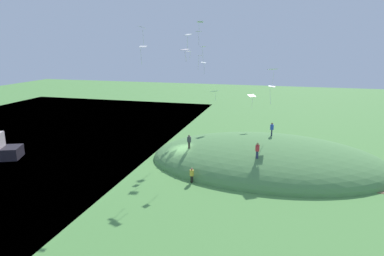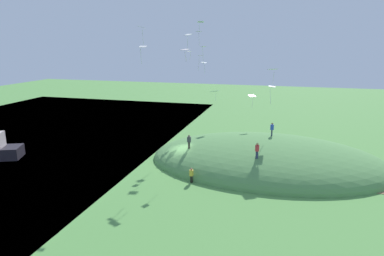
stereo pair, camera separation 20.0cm
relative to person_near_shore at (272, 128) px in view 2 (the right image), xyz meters
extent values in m
plane|color=#538E43|center=(-10.21, -4.82, -3.87)|extent=(160.00, 160.00, 0.00)
ellipsoid|color=#538849|center=(-0.38, -1.80, -3.87)|extent=(27.54, 17.96, 5.82)
cube|color=#212742|center=(0.00, 0.00, -0.63)|extent=(0.17, 0.25, 0.78)
cylinder|color=#2A4BB3|center=(0.00, 0.00, 0.07)|extent=(0.50, 0.50, 0.62)
sphere|color=brown|center=(0.00, 0.00, 0.50)|extent=(0.23, 0.23, 0.23)
cube|color=#3B382E|center=(-8.96, -4.91, -1.45)|extent=(0.28, 0.21, 0.76)
cylinder|color=#3F4245|center=(-8.96, -4.91, -0.76)|extent=(0.57, 0.57, 0.60)
sphere|color=brown|center=(-8.96, -4.91, -0.35)|extent=(0.23, 0.23, 0.23)
cube|color=black|center=(-7.38, -9.66, -3.49)|extent=(0.26, 0.23, 0.75)
cylinder|color=gold|center=(-7.38, -9.66, -2.82)|extent=(0.58, 0.58, 0.60)
sphere|color=#A7674F|center=(-7.38, -9.66, -2.41)|extent=(0.23, 0.23, 0.23)
cube|color=#2D3355|center=(-1.15, -7.23, -1.16)|extent=(0.25, 0.19, 0.79)
cylinder|color=red|center=(-1.15, -7.23, -0.45)|extent=(0.52, 0.52, 0.63)
sphere|color=#9F784F|center=(-1.15, -7.23, -0.02)|extent=(0.24, 0.24, 0.24)
cube|color=white|center=(-10.44, 6.23, 12.67)|extent=(0.91, 0.70, 0.16)
cylinder|color=white|center=(-10.61, 6.24, 12.03)|extent=(0.13, 0.10, 0.86)
cube|color=white|center=(-13.10, -7.51, 9.50)|extent=(0.79, 0.57, 0.18)
cylinder|color=white|center=(-13.34, -7.53, 8.50)|extent=(0.07, 0.13, 1.60)
cube|color=silver|center=(-3.00, 5.05, 3.02)|extent=(1.13, 1.10, 0.23)
cylinder|color=silver|center=(-2.86, 4.80, 2.03)|extent=(0.15, 0.21, 1.50)
cube|color=silver|center=(-11.03, 7.61, 11.45)|extent=(0.91, 0.98, 0.06)
cylinder|color=silver|center=(-11.03, 7.75, 10.36)|extent=(0.11, 0.06, 1.77)
cube|color=white|center=(-8.10, 4.88, 3.44)|extent=(1.20, 1.19, 0.25)
cylinder|color=white|center=(-7.92, 5.10, 2.66)|extent=(0.06, 0.05, 1.06)
cube|color=white|center=(-8.59, 0.25, 9.44)|extent=(0.68, 0.79, 0.11)
cylinder|color=white|center=(-8.60, 0.14, 8.31)|extent=(0.11, 0.29, 1.92)
cube|color=white|center=(-9.87, 5.91, 7.24)|extent=(0.72, 1.02, 0.13)
cylinder|color=white|center=(-9.72, 5.80, 6.34)|extent=(0.05, 0.04, 1.30)
cube|color=white|center=(-9.81, -3.47, 9.16)|extent=(1.12, 0.96, 0.13)
cylinder|color=white|center=(-9.79, -3.30, 8.35)|extent=(0.16, 0.20, 1.13)
cube|color=white|center=(-12.38, -9.35, 11.31)|extent=(0.86, 1.06, 0.21)
cylinder|color=white|center=(-12.19, -9.54, 10.38)|extent=(0.15, 0.13, 1.40)
cube|color=white|center=(-11.28, 3.24, 8.81)|extent=(0.64, 0.78, 0.06)
cylinder|color=white|center=(-11.11, 3.36, 8.19)|extent=(0.15, 0.08, 0.91)
cube|color=white|center=(-10.11, -1.06, 10.81)|extent=(0.97, 0.83, 0.19)
cylinder|color=white|center=(-10.21, -1.03, 9.86)|extent=(0.11, 0.23, 1.50)
cube|color=silver|center=(-0.34, 1.28, 6.85)|extent=(1.40, 1.28, 0.15)
cylinder|color=silver|center=(-0.21, 1.09, 5.77)|extent=(0.12, 0.16, 1.58)
cube|color=silver|center=(-10.78, 7.70, 8.13)|extent=(0.68, 0.51, 0.06)
cylinder|color=silver|center=(-11.04, 7.79, 6.99)|extent=(0.16, 0.21, 1.95)
cube|color=white|center=(-0.30, 0.36, 4.90)|extent=(0.83, 1.15, 0.13)
cylinder|color=white|center=(-0.42, 0.50, 3.69)|extent=(0.21, 0.15, 1.86)
camera|label=1|loc=(0.83, -40.32, 9.78)|focal=31.53mm
camera|label=2|loc=(1.03, -40.27, 9.78)|focal=31.53mm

